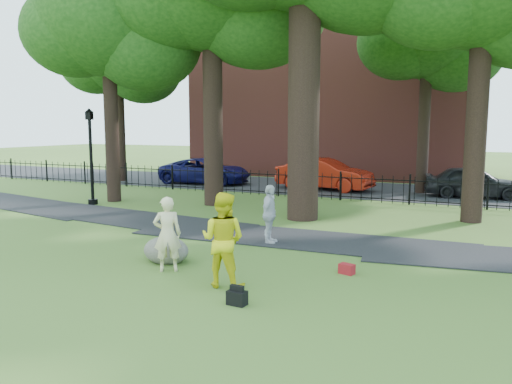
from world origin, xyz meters
The scene contains 15 objects.
ground centered at (0.00, 0.00, 0.00)m, with size 120.00×120.00×0.00m, color #3C5A1F.
footpath centered at (1.00, 3.90, 0.00)m, with size 36.00×2.60×0.03m, color black.
street centered at (0.00, 16.00, 0.00)m, with size 80.00×7.00×0.02m, color black.
iron_fence centered at (0.00, 12.00, 0.60)m, with size 44.00×0.04×1.20m.
brick_building centered at (-4.00, 24.00, 6.00)m, with size 18.00×8.00×12.00m, color brown.
woman centered at (-0.63, -0.40, 0.87)m, with size 0.63×0.42×1.74m, color beige.
man centered at (1.04, -0.80, 0.99)m, with size 0.96×0.75×1.98m, color yellow.
pedestrian centered at (0.42, 3.05, 0.84)m, with size 0.99×0.41×1.68m, color silver.
boulder centered at (-1.13, 0.24, 0.34)m, with size 1.17×0.88×0.69m, color slate.
lamppost centered at (-9.22, 6.41, 1.98)m, with size 0.40×0.40×4.05m.
backpack centered at (1.81, -1.67, 0.13)m, with size 0.36×0.22×0.27m, color black.
red_bag centered at (3.17, 1.12, 0.11)m, with size 0.34×0.21×0.23m, color maroon.
red_sedan centered at (-1.72, 15.18, 0.82)m, with size 1.74×4.98×1.64m, color #9F1C0C.
navy_van centered at (-8.75, 14.95, 0.73)m, with size 2.42×5.25×1.46m, color #0D0D42.
grey_car centered at (5.39, 15.36, 0.74)m, with size 1.74×4.33×1.48m, color black.
Camera 1 is at (5.92, -9.65, 3.34)m, focal length 35.00 mm.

